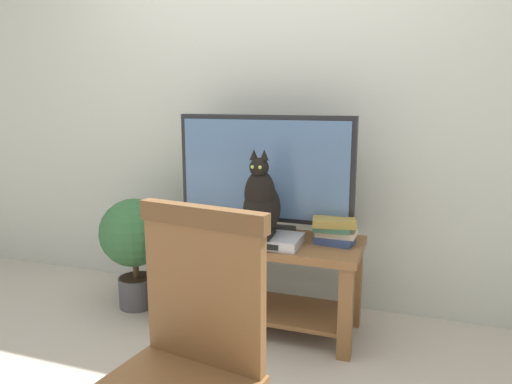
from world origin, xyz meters
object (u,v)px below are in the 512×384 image
Objects in this scene: tv at (265,172)px; potted_plant at (134,240)px; cat at (261,203)px; book_stack at (335,230)px; tv_stand at (259,266)px; media_box at (262,239)px; wooden_chair at (184,357)px.

tv reaches higher than potted_plant.
cat is 1.88× the size of book_stack.
tv_stand is 0.42m from cat.
media_box is at bearing -75.92° from tv.
tv reaches higher than cat.
cat is at bearing -158.29° from book_stack.
potted_plant reaches higher than tv_stand.
media_box is 0.91× the size of cat.
tv is 1.46× the size of potted_plant.
cat reaches higher than book_stack.
tv_stand is 1.12× the size of tv.
wooden_chair is at bearing -81.25° from tv.
media_box is (0.05, -0.20, -0.33)m from tv.
tv_stand is 0.49m from book_stack.
tv is at bearing 104.08° from media_box.
tv_stand is 2.47× the size of cat.
potted_plant is (-0.87, 0.12, -0.33)m from cat.
book_stack reaches higher than media_box.
cat is at bearing 97.89° from wooden_chair.
tv_stand is at bearing 114.27° from cat.
tv_stand is at bearing 116.85° from media_box.
tv is (0.00, 0.10, 0.53)m from tv_stand.
tv is 4.15× the size of book_stack.
book_stack reaches higher than tv_stand.
tv is 0.51m from book_stack.
wooden_chair is at bearing -80.58° from tv_stand.
potted_plant is at bearing 172.41° from cat.
wooden_chair is at bearing -98.40° from book_stack.
media_box is 0.89m from potted_plant.
media_box is at bearing -63.15° from tv_stand.
tv is 2.20× the size of cat.
wooden_chair reaches higher than tv_stand.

